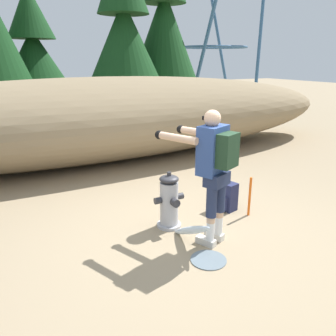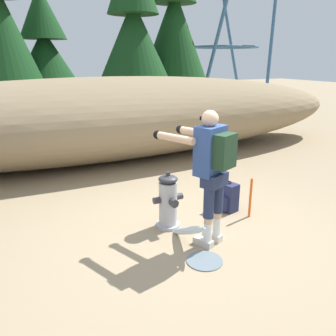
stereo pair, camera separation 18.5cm
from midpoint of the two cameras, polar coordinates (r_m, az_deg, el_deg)
The scene contains 10 objects.
ground_plane at distance 4.70m, azimuth 5.53°, elevation -11.08°, with size 56.00×56.00×0.04m, color #998466.
dirt_embankment at distance 8.04m, azimuth -9.79°, elevation 8.16°, with size 13.35×3.20×1.86m, color #897556.
fire_hydrant at distance 4.71m, azimuth 1.17°, elevation -5.68°, with size 0.43×0.39×0.80m.
hydrant_water_jet at distance 4.29m, azimuth 5.14°, elevation -11.26°, with size 0.42×1.03×0.52m.
utility_worker at distance 4.10m, azimuth 8.33°, elevation 0.88°, with size 0.75×1.04×1.69m.
spare_backpack at distance 5.35m, azimuth 10.84°, elevation -4.80°, with size 0.33×0.34×0.47m.
pine_tree_center at distance 14.84m, azimuth -19.56°, elevation 18.34°, with size 2.73×2.73×4.90m.
pine_tree_right at distance 13.31m, azimuth -5.36°, elevation 22.36°, with size 2.86×2.86×6.28m.
pine_tree_far_right at distance 14.88m, azimuth 1.44°, elevation 23.94°, with size 2.71×2.71×7.22m.
survey_stake at distance 5.18m, azimuth 14.60°, elevation -4.85°, with size 0.04×0.04×0.60m, color #E55914.
Camera 2 is at (-2.10, -3.54, 2.25)m, focal length 36.51 mm.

